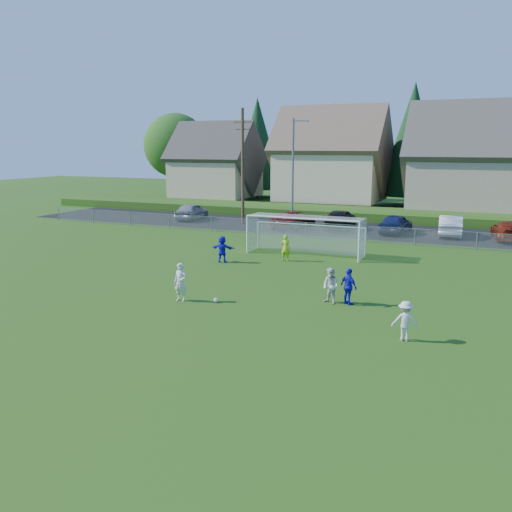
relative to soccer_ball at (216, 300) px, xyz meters
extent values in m
plane|color=#193D0C|center=(0.26, -4.09, -0.11)|extent=(160.00, 160.00, 0.00)
plane|color=black|center=(0.26, 23.41, -0.10)|extent=(60.00, 60.00, 0.00)
cube|color=#1E420F|center=(0.26, 30.91, 0.29)|extent=(70.00, 6.00, 0.80)
sphere|color=white|center=(0.00, 0.00, 0.00)|extent=(0.22, 0.22, 0.22)
imported|color=silver|center=(-1.55, -0.40, 0.76)|extent=(0.64, 0.43, 1.73)
imported|color=silver|center=(4.72, 1.90, 0.69)|extent=(0.96, 0.89, 1.59)
imported|color=silver|center=(8.42, -1.53, 0.62)|extent=(1.01, 0.66, 1.46)
imported|color=#1615C9|center=(5.48, 2.06, 0.70)|extent=(1.01, 0.86, 1.62)
imported|color=#1615C9|center=(-3.56, 7.67, 0.68)|extent=(1.49, 0.51, 1.59)
imported|color=#9FDB19|center=(-0.24, 9.55, 0.69)|extent=(0.59, 0.39, 1.59)
imported|color=#9A9CA1|center=(-14.77, 23.42, 0.67)|extent=(2.30, 4.75, 1.56)
imported|color=#640B12|center=(-4.21, 22.35, 0.61)|extent=(2.82, 5.35, 1.43)
imported|color=black|center=(-0.50, 23.41, 0.67)|extent=(2.67, 5.53, 1.55)
imported|color=#162150|center=(4.15, 22.77, 0.66)|extent=(2.32, 4.69, 1.54)
imported|color=silver|center=(8.20, 23.33, 0.68)|extent=(2.01, 4.90, 1.58)
imported|color=maroon|center=(12.30, 22.87, 0.61)|extent=(2.64, 5.15, 1.43)
cylinder|color=white|center=(-3.39, 10.91, 1.11)|extent=(0.12, 0.12, 2.44)
cylinder|color=white|center=(3.91, 10.91, 1.11)|extent=(0.12, 0.12, 2.44)
cylinder|color=white|center=(0.26, 10.91, 2.33)|extent=(7.30, 0.12, 0.12)
cylinder|color=white|center=(-3.39, 12.71, 0.79)|extent=(0.08, 0.08, 1.80)
cylinder|color=white|center=(3.91, 12.71, 0.79)|extent=(0.08, 0.08, 1.80)
cylinder|color=white|center=(0.26, 12.71, 1.69)|extent=(7.30, 0.08, 0.08)
cube|color=silver|center=(0.26, 12.71, 0.79)|extent=(7.30, 0.02, 1.80)
cube|color=silver|center=(-3.39, 11.81, 1.11)|extent=(0.02, 1.80, 2.44)
cube|color=silver|center=(3.91, 11.81, 1.11)|extent=(0.02, 1.80, 2.44)
cube|color=silver|center=(0.26, 11.81, 2.33)|extent=(7.30, 1.80, 0.02)
cube|color=gray|center=(0.26, 17.91, 1.06)|extent=(52.00, 0.03, 0.03)
cube|color=gray|center=(0.26, 17.91, 0.49)|extent=(52.00, 0.02, 1.14)
cylinder|color=gray|center=(-25.74, 17.91, 0.49)|extent=(0.06, 0.06, 1.20)
cylinder|color=gray|center=(0.26, 17.91, 0.49)|extent=(0.06, 0.06, 1.20)
cylinder|color=slate|center=(-4.24, 21.91, 4.39)|extent=(0.18, 0.18, 9.00)
cylinder|color=slate|center=(-3.74, 21.91, 8.69)|extent=(1.20, 0.12, 0.12)
cube|color=slate|center=(-3.14, 21.91, 8.64)|extent=(0.36, 0.18, 0.12)
cylinder|color=#473321|center=(-9.24, 22.91, 4.89)|extent=(0.26, 0.26, 10.00)
cube|color=#473321|center=(-9.24, 22.91, 8.69)|extent=(1.60, 0.10, 0.10)
cube|color=#473321|center=(-9.24, 22.91, 8.09)|extent=(1.30, 0.10, 0.10)
cube|color=tan|center=(-19.74, 37.91, 2.94)|extent=(9.00, 8.00, 4.50)
pyramid|color=#423D38|center=(-19.74, 37.91, 9.60)|extent=(9.90, 8.80, 4.41)
cube|color=#C6B58E|center=(-5.74, 38.91, 3.44)|extent=(11.00, 9.00, 5.50)
pyramid|color=brown|center=(-5.74, 38.91, 11.15)|extent=(12.10, 9.90, 4.96)
cube|color=tan|center=(9.26, 37.91, 3.19)|extent=(12.00, 10.00, 5.00)
pyramid|color=#4C473F|center=(9.26, 37.91, 11.21)|extent=(13.20, 11.00, 5.52)
cylinder|color=#382616|center=(-27.74, 41.91, 1.87)|extent=(0.36, 0.36, 3.96)
sphere|color=#2B5B19|center=(-27.74, 41.91, 6.71)|extent=(8.36, 8.36, 8.36)
cylinder|color=#382616|center=(-17.74, 45.91, 0.49)|extent=(0.30, 0.30, 1.20)
cone|color=#143819|center=(-17.74, 45.91, 6.94)|extent=(6.76, 6.76, 11.70)
cylinder|color=#382616|center=(-7.74, 46.91, 0.49)|extent=(0.30, 0.30, 1.20)
cone|color=#143819|center=(-7.74, 46.91, 6.49)|extent=(6.24, 6.24, 10.80)
cylinder|color=#382616|center=(2.26, 43.91, 0.49)|extent=(0.30, 0.30, 1.20)
cone|color=#143819|center=(2.26, 43.91, 7.39)|extent=(7.28, 7.28, 12.60)
cylinder|color=#382616|center=(12.26, 45.91, 1.87)|extent=(0.36, 0.36, 3.96)
sphere|color=#2B5B19|center=(12.26, 45.91, 6.71)|extent=(8.36, 8.36, 8.36)
camera|label=1|loc=(10.86, -20.56, 6.77)|focal=38.00mm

